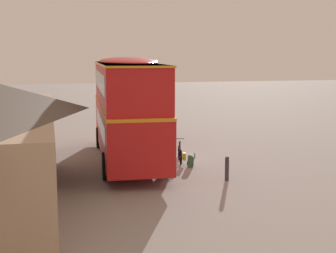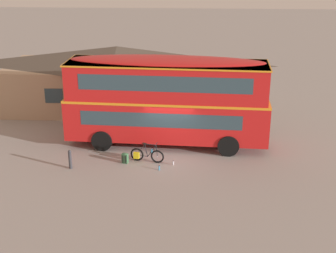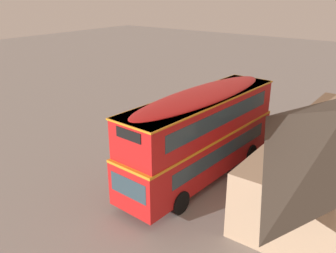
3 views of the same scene
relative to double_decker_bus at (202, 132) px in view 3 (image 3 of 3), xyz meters
The scene contains 7 objects.
ground_plane 3.00m from the double_decker_bus, 83.08° to the right, with size 120.00×120.00×0.00m, color gray.
double_decker_bus is the anchor object (origin of this frame).
touring_bicycle 3.37m from the double_decker_bus, 111.86° to the right, with size 1.72×0.52×1.01m.
backpack_on_ground 3.95m from the double_decker_bus, 128.03° to the right, with size 0.34×0.33×0.54m.
water_bottle_blue_sports 4.09m from the double_decker_bus, 93.57° to the right, with size 0.07×0.07×0.25m.
water_bottle_clear_plastic 3.67m from the double_decker_bus, 80.15° to the right, with size 0.07×0.07×0.23m.
kerb_bollard 5.95m from the double_decker_bus, 144.17° to the right, with size 0.16×0.16×0.97m.
Camera 3 is at (14.39, 10.21, 9.52)m, focal length 38.03 mm.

